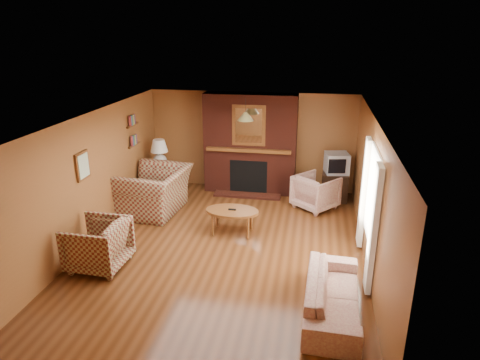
% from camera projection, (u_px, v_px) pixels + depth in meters
% --- Properties ---
extents(floor, '(6.50, 6.50, 0.00)m').
position_uv_depth(floor, '(225.00, 248.00, 7.88)').
color(floor, '#49250F').
rests_on(floor, ground).
extents(ceiling, '(6.50, 6.50, 0.00)m').
position_uv_depth(ceiling, '(223.00, 120.00, 7.07)').
color(ceiling, silver).
rests_on(ceiling, wall_back).
extents(wall_back, '(6.50, 0.00, 6.50)m').
position_uv_depth(wall_back, '(252.00, 141.00, 10.49)').
color(wall_back, brown).
rests_on(wall_back, floor).
extents(wall_front, '(6.50, 0.00, 6.50)m').
position_uv_depth(wall_front, '(158.00, 295.00, 4.47)').
color(wall_front, brown).
rests_on(wall_front, floor).
extents(wall_left, '(0.00, 6.50, 6.50)m').
position_uv_depth(wall_left, '(92.00, 179.00, 7.89)').
color(wall_left, brown).
rests_on(wall_left, floor).
extents(wall_right, '(0.00, 6.50, 6.50)m').
position_uv_depth(wall_right, '(371.00, 197.00, 7.06)').
color(wall_right, brown).
rests_on(wall_right, floor).
extents(fireplace, '(2.20, 0.82, 2.40)m').
position_uv_depth(fireplace, '(250.00, 145.00, 10.25)').
color(fireplace, '#4B1910').
rests_on(fireplace, floor).
extents(window_right, '(0.10, 1.85, 2.00)m').
position_uv_depth(window_right, '(369.00, 205.00, 6.91)').
color(window_right, silver).
rests_on(window_right, wall_right).
extents(bookshelf, '(0.09, 0.55, 0.71)m').
position_uv_depth(bookshelf, '(134.00, 131.00, 9.49)').
color(bookshelf, brown).
rests_on(bookshelf, wall_left).
extents(botanical_print, '(0.05, 0.40, 0.50)m').
position_uv_depth(botanical_print, '(83.00, 166.00, 7.49)').
color(botanical_print, brown).
rests_on(botanical_print, wall_left).
extents(pendant_light, '(0.36, 0.36, 0.48)m').
position_uv_depth(pendant_light, '(246.00, 116.00, 9.34)').
color(pendant_light, black).
rests_on(pendant_light, ceiling).
extents(plaid_loveseat, '(1.42, 1.59, 0.96)m').
position_uv_depth(plaid_loveseat, '(155.00, 191.00, 9.30)').
color(plaid_loveseat, maroon).
rests_on(plaid_loveseat, floor).
extents(plaid_armchair, '(0.95, 0.92, 0.84)m').
position_uv_depth(plaid_armchair, '(98.00, 245.00, 7.14)').
color(plaid_armchair, maroon).
rests_on(plaid_armchair, floor).
extents(floral_sofa, '(0.81, 1.92, 0.55)m').
position_uv_depth(floral_sofa, '(333.00, 295.00, 6.03)').
color(floral_sofa, beige).
rests_on(floral_sofa, floor).
extents(floral_armchair, '(1.17, 1.17, 0.76)m').
position_uv_depth(floral_armchair, '(316.00, 192.00, 9.51)').
color(floral_armchair, beige).
rests_on(floral_armchair, floor).
extents(coffee_table, '(1.04, 0.64, 0.50)m').
position_uv_depth(coffee_table, '(232.00, 212.00, 8.34)').
color(coffee_table, brown).
rests_on(coffee_table, floor).
extents(side_table, '(0.51, 0.51, 0.66)m').
position_uv_depth(side_table, '(161.00, 180.00, 10.39)').
color(side_table, brown).
rests_on(side_table, floor).
extents(table_lamp, '(0.42, 0.42, 0.69)m').
position_uv_depth(table_lamp, '(159.00, 152.00, 10.15)').
color(table_lamp, silver).
rests_on(table_lamp, side_table).
extents(tv_stand, '(0.63, 0.58, 0.66)m').
position_uv_depth(tv_stand, '(335.00, 186.00, 10.03)').
color(tv_stand, black).
rests_on(tv_stand, floor).
extents(crt_tv, '(0.59, 0.59, 0.47)m').
position_uv_depth(crt_tv, '(337.00, 163.00, 9.83)').
color(crt_tv, '#AAACB1').
rests_on(crt_tv, tv_stand).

